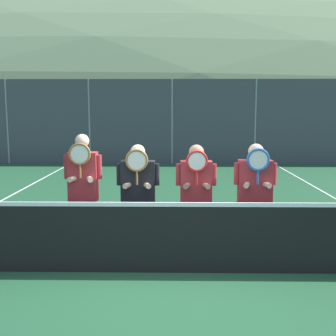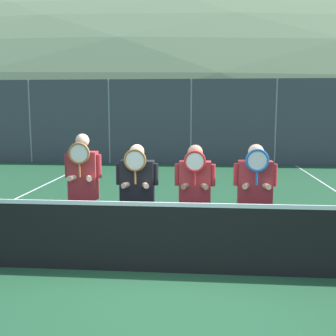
{
  "view_description": "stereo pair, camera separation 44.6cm",
  "coord_description": "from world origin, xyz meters",
  "px_view_note": "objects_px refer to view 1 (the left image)",
  "views": [
    {
      "loc": [
        0.11,
        -5.46,
        2.22
      ],
      "look_at": [
        0.01,
        0.78,
        1.33
      ],
      "focal_mm": 45.0,
      "sensor_mm": 36.0,
      "label": 1
    },
    {
      "loc": [
        0.55,
        -5.43,
        2.22
      ],
      "look_at": [
        0.01,
        0.78,
        1.33
      ],
      "focal_mm": 45.0,
      "sensor_mm": 36.0,
      "label": 2
    }
  ],
  "objects_px": {
    "player_center_right": "(196,191)",
    "car_far_left": "(64,137)",
    "player_leftmost": "(83,187)",
    "car_left_of_center": "(184,137)",
    "car_center": "(304,138)",
    "player_center_left": "(138,191)",
    "player_rightmost": "(255,190)"
  },
  "relations": [
    {
      "from": "player_leftmost",
      "to": "car_far_left",
      "type": "distance_m",
      "value": 13.59
    },
    {
      "from": "player_center_left",
      "to": "car_center",
      "type": "height_order",
      "value": "player_center_left"
    },
    {
      "from": "player_rightmost",
      "to": "car_far_left",
      "type": "distance_m",
      "value": 14.4
    },
    {
      "from": "car_left_of_center",
      "to": "player_center_left",
      "type": "bearing_deg",
      "value": -94.29
    },
    {
      "from": "player_center_right",
      "to": "car_left_of_center",
      "type": "xyz_separation_m",
      "value": [
        0.13,
        12.95,
        -0.12
      ]
    },
    {
      "from": "player_rightmost",
      "to": "car_left_of_center",
      "type": "xyz_separation_m",
      "value": [
        -0.73,
        12.91,
        -0.14
      ]
    },
    {
      "from": "player_center_right",
      "to": "player_rightmost",
      "type": "relative_size",
      "value": 0.99
    },
    {
      "from": "car_left_of_center",
      "to": "car_center",
      "type": "xyz_separation_m",
      "value": [
        5.46,
        0.29,
        -0.04
      ]
    },
    {
      "from": "player_leftmost",
      "to": "player_center_left",
      "type": "relative_size",
      "value": 1.09
    },
    {
      "from": "player_rightmost",
      "to": "car_left_of_center",
      "type": "relative_size",
      "value": 0.38
    },
    {
      "from": "player_rightmost",
      "to": "car_center",
      "type": "xyz_separation_m",
      "value": [
        4.73,
        13.21,
        -0.18
      ]
    },
    {
      "from": "player_center_left",
      "to": "player_center_right",
      "type": "xyz_separation_m",
      "value": [
        0.84,
        -0.01,
        -0.0
      ]
    },
    {
      "from": "player_center_left",
      "to": "car_center",
      "type": "distance_m",
      "value": 14.72
    },
    {
      "from": "player_center_left",
      "to": "car_far_left",
      "type": "xyz_separation_m",
      "value": [
        -4.5,
        13.03,
        -0.12
      ]
    },
    {
      "from": "player_center_left",
      "to": "player_center_right",
      "type": "distance_m",
      "value": 0.84
    },
    {
      "from": "car_far_left",
      "to": "car_left_of_center",
      "type": "xyz_separation_m",
      "value": [
        5.47,
        -0.08,
        -0.01
      ]
    },
    {
      "from": "player_leftmost",
      "to": "player_center_right",
      "type": "height_order",
      "value": "player_leftmost"
    },
    {
      "from": "player_center_left",
      "to": "player_rightmost",
      "type": "bearing_deg",
      "value": 1.15
    },
    {
      "from": "player_leftmost",
      "to": "car_far_left",
      "type": "xyz_separation_m",
      "value": [
        -3.71,
        13.07,
        -0.18
      ]
    },
    {
      "from": "player_center_right",
      "to": "car_far_left",
      "type": "bearing_deg",
      "value": 112.3
    },
    {
      "from": "car_left_of_center",
      "to": "player_rightmost",
      "type": "bearing_deg",
      "value": -86.76
    },
    {
      "from": "player_center_right",
      "to": "car_far_left",
      "type": "xyz_separation_m",
      "value": [
        -5.34,
        13.03,
        -0.11
      ]
    },
    {
      "from": "player_center_left",
      "to": "car_left_of_center",
      "type": "xyz_separation_m",
      "value": [
        0.97,
        12.95,
        -0.13
      ]
    },
    {
      "from": "player_center_left",
      "to": "car_left_of_center",
      "type": "distance_m",
      "value": 12.99
    },
    {
      "from": "player_leftmost",
      "to": "car_far_left",
      "type": "bearing_deg",
      "value": 105.86
    },
    {
      "from": "player_rightmost",
      "to": "player_center_right",
      "type": "bearing_deg",
      "value": -177.34
    },
    {
      "from": "player_center_right",
      "to": "player_leftmost",
      "type": "bearing_deg",
      "value": -178.67
    },
    {
      "from": "car_center",
      "to": "player_leftmost",
      "type": "bearing_deg",
      "value": -118.53
    },
    {
      "from": "player_center_right",
      "to": "car_far_left",
      "type": "distance_m",
      "value": 14.09
    },
    {
      "from": "player_leftmost",
      "to": "car_left_of_center",
      "type": "relative_size",
      "value": 0.41
    },
    {
      "from": "player_rightmost",
      "to": "car_far_left",
      "type": "bearing_deg",
      "value": 115.53
    },
    {
      "from": "player_center_right",
      "to": "player_rightmost",
      "type": "bearing_deg",
      "value": 2.66
    }
  ]
}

